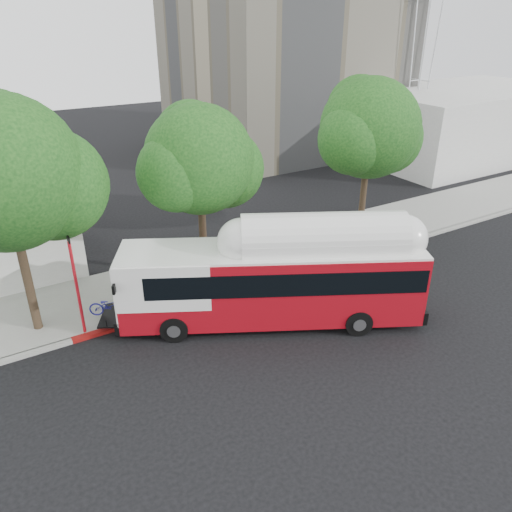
{
  "coord_description": "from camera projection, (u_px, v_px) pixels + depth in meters",
  "views": [
    {
      "loc": [
        -10.15,
        -14.25,
        12.08
      ],
      "look_at": [
        0.19,
        3.0,
        2.23
      ],
      "focal_mm": 35.0,
      "sensor_mm": 36.0,
      "label": 1
    }
  ],
  "objects": [
    {
      "name": "ground",
      "position": [
        289.0,
        331.0,
        20.98
      ],
      "size": [
        120.0,
        120.0,
        0.0
      ],
      "primitive_type": "plane",
      "color": "black",
      "rests_on": "ground"
    },
    {
      "name": "sidewalk",
      "position": [
        218.0,
        269.0,
        25.95
      ],
      "size": [
        60.0,
        5.0,
        0.15
      ],
      "primitive_type": "cube",
      "color": "gray",
      "rests_on": "ground"
    },
    {
      "name": "curb_strip",
      "position": [
        243.0,
        290.0,
        23.95
      ],
      "size": [
        60.0,
        0.3,
        0.15
      ],
      "primitive_type": "cube",
      "color": "gray",
      "rests_on": "ground"
    },
    {
      "name": "red_curb_segment",
      "position": [
        185.0,
        307.0,
        22.56
      ],
      "size": [
        10.0,
        0.32,
        0.16
      ],
      "primitive_type": "cube",
      "color": "maroon",
      "rests_on": "ground"
    },
    {
      "name": "street_tree_left",
      "position": [
        18.0,
        177.0,
        18.42
      ],
      "size": [
        6.67,
        5.8,
        9.74
      ],
      "color": "#2D2116",
      "rests_on": "ground"
    },
    {
      "name": "street_tree_mid",
      "position": [
        207.0,
        162.0,
        22.77
      ],
      "size": [
        5.75,
        5.0,
        8.62
      ],
      "color": "#2D2116",
      "rests_on": "ground"
    },
    {
      "name": "street_tree_right",
      "position": [
        375.0,
        131.0,
        27.1
      ],
      "size": [
        6.21,
        5.4,
        9.18
      ],
      "color": "#2D2116",
      "rests_on": "ground"
    },
    {
      "name": "horizon_block",
      "position": [
        461.0,
        122.0,
        45.84
      ],
      "size": [
        20.0,
        12.0,
        6.0
      ],
      "primitive_type": "cube",
      "color": "silver",
      "rests_on": "ground"
    },
    {
      "name": "transit_bus",
      "position": [
        274.0,
        283.0,
        20.92
      ],
      "size": [
        12.95,
        8.22,
        3.96
      ],
      "rotation": [
        0.0,
        0.0,
        -0.48
      ],
      "color": "#9C0A15",
      "rests_on": "ground"
    },
    {
      "name": "signal_pole",
      "position": [
        77.0,
        286.0,
        19.76
      ],
      "size": [
        0.13,
        0.43,
        4.5
      ],
      "color": "red",
      "rests_on": "ground"
    }
  ]
}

